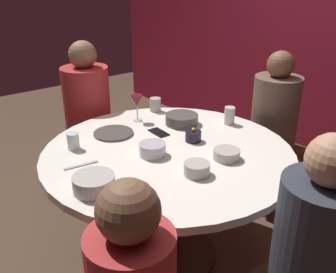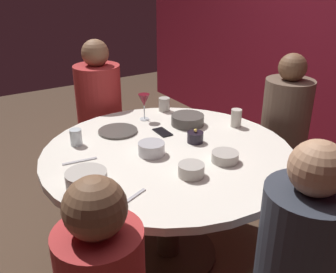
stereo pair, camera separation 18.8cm
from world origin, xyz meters
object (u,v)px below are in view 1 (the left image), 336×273
(candle_holder, at_px, (194,136))
(cup_near_candle, at_px, (229,116))
(bowl_rice_portion, at_px, (182,119))
(cup_by_left_diner, at_px, (155,105))
(dining_table, at_px, (168,172))
(dinner_plate, at_px, (113,133))
(bowl_serving_large, at_px, (153,149))
(wine_glass, at_px, (137,102))
(seated_diner_back, at_px, (275,115))
(cell_phone, at_px, (159,132))
(bowl_sauce_side, at_px, (94,183))
(cup_by_right_diner, at_px, (73,141))
(seated_diner_left, at_px, (87,105))
(bowl_salad_center, at_px, (197,169))
(seated_diner_right, at_px, (318,239))
(bowl_small_white, at_px, (227,154))

(candle_holder, bearing_deg, cup_near_candle, 99.20)
(bowl_rice_portion, bearing_deg, cup_by_left_diner, 177.53)
(dining_table, bearing_deg, cup_near_candle, 95.62)
(candle_holder, xyz_separation_m, cup_by_left_diner, (-0.55, 0.13, 0.02))
(dinner_plate, height_order, bowl_rice_portion, bowl_rice_portion)
(candle_holder, bearing_deg, bowl_rice_portion, 154.42)
(bowl_serving_large, relative_size, cup_by_left_diner, 1.53)
(wine_glass, bearing_deg, seated_diner_back, 60.77)
(cup_near_candle, distance_m, cup_by_left_diner, 0.54)
(candle_holder, xyz_separation_m, cell_phone, (-0.22, -0.09, -0.03))
(candle_holder, distance_m, bowl_sauce_side, 0.72)
(bowl_serving_large, height_order, bowl_rice_portion, bowl_serving_large)
(candle_holder, bearing_deg, wine_glass, -171.48)
(dining_table, distance_m, bowl_serving_large, 0.21)
(wine_glass, bearing_deg, cell_phone, -3.77)
(cup_near_candle, height_order, cup_by_right_diner, cup_near_candle)
(bowl_serving_large, bearing_deg, bowl_rice_portion, 120.72)
(candle_holder, bearing_deg, cup_by_right_diner, -119.99)
(bowl_sauce_side, xyz_separation_m, cup_by_left_diner, (-0.67, 0.84, 0.01))
(seated_diner_back, bearing_deg, seated_diner_left, -45.11)
(seated_diner_left, distance_m, bowl_salad_center, 1.26)
(seated_diner_back, bearing_deg, cup_by_right_diner, -13.90)
(seated_diner_back, height_order, cup_by_left_diner, seated_diner_back)
(seated_diner_right, relative_size, cell_phone, 8.20)
(cup_by_right_diner, bearing_deg, seated_diner_back, 76.10)
(bowl_rice_portion, bearing_deg, candle_holder, -25.58)
(cell_phone, height_order, bowl_small_white, bowl_small_white)
(dinner_plate, xyz_separation_m, bowl_salad_center, (0.68, 0.07, 0.02))
(dinner_plate, xyz_separation_m, cup_by_left_diner, (-0.17, 0.44, 0.04))
(wine_glass, distance_m, dinner_plate, 0.29)
(bowl_sauce_side, bearing_deg, seated_diner_back, 94.76)
(bowl_sauce_side, xyz_separation_m, cup_by_right_diner, (-0.46, 0.12, 0.01))
(bowl_serving_large, xyz_separation_m, cup_by_left_diner, (-0.55, 0.42, 0.01))
(bowl_rice_portion, bearing_deg, seated_diner_back, 69.62)
(dinner_plate, relative_size, cup_by_left_diner, 2.55)
(cup_near_candle, bearing_deg, bowl_rice_portion, -127.75)
(bowl_rice_portion, distance_m, cup_by_left_diner, 0.30)
(wine_glass, relative_size, bowl_serving_large, 1.22)
(seated_diner_back, height_order, wine_glass, seated_diner_back)
(bowl_small_white, bearing_deg, dining_table, -147.82)
(bowl_small_white, height_order, bowl_rice_portion, bowl_rice_portion)
(seated_diner_right, relative_size, bowl_rice_portion, 5.47)
(seated_diner_left, distance_m, bowl_rice_portion, 0.78)
(cup_near_candle, bearing_deg, cell_phone, -110.00)
(dining_table, relative_size, seated_diner_left, 1.15)
(seated_diner_right, relative_size, bowl_small_white, 8.13)
(candle_holder, relative_size, cell_phone, 0.67)
(dining_table, xyz_separation_m, cell_phone, (-0.22, 0.10, 0.15))
(dinner_plate, xyz_separation_m, bowl_serving_large, (0.38, 0.02, 0.03))
(dinner_plate, distance_m, cell_phone, 0.27)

